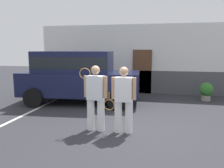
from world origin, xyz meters
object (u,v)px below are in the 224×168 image
tennis_player_man (96,97)px  potted_plant_by_porch (206,91)px  parked_suv (78,74)px  tennis_player_woman (123,99)px

tennis_player_man → potted_plant_by_porch: (3.51, 4.42, -0.48)m
parked_suv → tennis_player_man: (1.57, -2.94, -0.25)m
tennis_player_woman → potted_plant_by_porch: bearing=-121.9°
tennis_player_woman → tennis_player_man: bearing=-1.4°
parked_suv → tennis_player_woman: size_ratio=2.79×
tennis_player_man → tennis_player_woman: (0.74, -0.02, -0.02)m
tennis_player_man → tennis_player_woman: tennis_player_man is taller
tennis_player_man → parked_suv: bearing=-58.4°
potted_plant_by_porch → tennis_player_man: bearing=-128.5°
potted_plant_by_porch → tennis_player_woman: bearing=-121.9°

